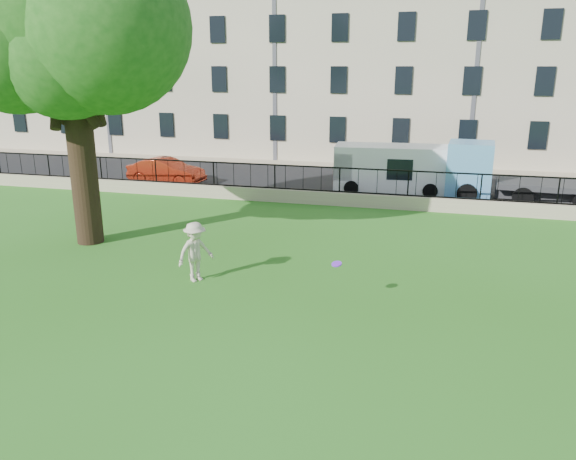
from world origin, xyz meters
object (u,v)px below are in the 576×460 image
(frisbee, at_px, (337,264))
(blue_truck, at_px, (519,173))
(red_sedan, at_px, (166,171))
(white_van, at_px, (391,169))
(tree, at_px, (64,10))
(man, at_px, (195,252))

(frisbee, height_order, blue_truck, blue_truck)
(frisbee, height_order, red_sedan, red_sedan)
(red_sedan, bearing_deg, white_van, -80.32)
(tree, height_order, frisbee, tree)
(white_van, relative_size, blue_truck, 0.87)
(white_van, bearing_deg, tree, -135.90)
(man, relative_size, red_sedan, 0.43)
(tree, bearing_deg, blue_truck, 33.51)
(tree, height_order, man, tree)
(tree, xyz_separation_m, frisbee, (9.55, -3.24, -6.65))
(tree, height_order, red_sedan, tree)
(tree, relative_size, blue_truck, 1.81)
(blue_truck, bearing_deg, tree, -142.03)
(tree, distance_m, man, 9.08)
(man, xyz_separation_m, white_van, (4.50, 13.56, 0.27))
(red_sedan, height_order, blue_truck, blue_truck)
(man, relative_size, frisbee, 6.57)
(blue_truck, bearing_deg, white_van, 178.30)
(tree, xyz_separation_m, blue_truck, (15.62, 10.34, -6.45))
(tree, bearing_deg, frisbee, -18.72)
(frisbee, distance_m, blue_truck, 14.88)
(man, bearing_deg, frisbee, -63.26)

